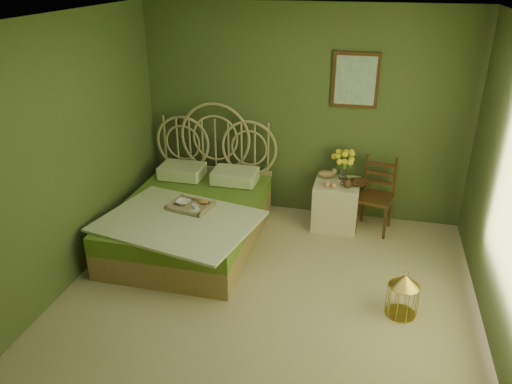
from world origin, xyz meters
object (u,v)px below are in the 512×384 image
(nightstand, at_px, (337,199))
(birdcage, at_px, (403,295))
(chair, at_px, (376,190))
(bed, at_px, (192,216))

(nightstand, distance_m, birdcage, 1.78)
(chair, height_order, birdcage, chair)
(bed, xyz_separation_m, nightstand, (1.60, 0.75, 0.05))
(nightstand, xyz_separation_m, chair, (0.46, 0.06, 0.14))
(bed, bearing_deg, birdcage, -19.88)
(nightstand, bearing_deg, bed, -154.97)
(nightstand, bearing_deg, chair, 7.71)
(bed, xyz_separation_m, birdcage, (2.36, -0.85, -0.10))
(birdcage, bearing_deg, nightstand, 115.39)
(birdcage, bearing_deg, chair, 100.34)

